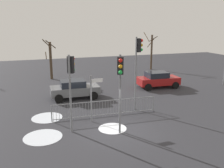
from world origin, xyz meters
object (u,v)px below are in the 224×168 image
Objects in this scene: traffic_light_rear_left at (138,57)px; bare_tree_centre at (151,51)px; traffic_light_foreground_left at (71,76)px; direction_sign_post at (92,96)px; bare_tree_right at (50,59)px; car_grey_far at (74,89)px; traffic_light_mid_right at (120,77)px; car_red_mid at (158,79)px.

bare_tree_centre is (7.95, 13.51, -1.27)m from traffic_light_rear_left.
traffic_light_foreground_left is 1.48× the size of direction_sign_post.
bare_tree_right is at bearing -172.10° from bare_tree_centre.
car_grey_far is at bearing 88.98° from direction_sign_post.
traffic_light_rear_left is at bearing -120.48° from bare_tree_centre.
bare_tree_centre is (11.57, 9.46, 1.61)m from car_grey_far.
traffic_light_mid_right reaches higher than car_red_mid.
traffic_light_foreground_left is 1.10× the size of car_red_mid.
traffic_light_rear_left is 7.20m from car_red_mid.
car_red_mid is 1.01× the size of car_grey_far.
bare_tree_centre is at bearing 40.85° from car_grey_far.
bare_tree_right reaches higher than car_grey_far.
traffic_light_mid_right is at bearing 9.88° from traffic_light_foreground_left.
bare_tree_centre is at bearing 89.33° from traffic_light_foreground_left.
bare_tree_right is at bearing 92.72° from direction_sign_post.
traffic_light_mid_right is at bearing -46.72° from traffic_light_rear_left.
traffic_light_foreground_left reaches higher than car_grey_far.
car_red_mid is 7.99m from car_grey_far.
traffic_light_foreground_left is at bearing -129.24° from bare_tree_centre.
traffic_light_mid_right reaches higher than bare_tree_right.
bare_tree_right is at bearing 146.17° from car_red_mid.
traffic_light_rear_left reaches higher than traffic_light_foreground_left.
traffic_light_foreground_left is 13.94m from bare_tree_right.
car_red_mid is at bearing 8.27° from car_grey_far.
traffic_light_foreground_left is 2.27m from direction_sign_post.
traffic_light_foreground_left is at bearing -147.59° from direction_sign_post.
car_red_mid is at bearing 128.55° from traffic_light_rear_left.
car_red_mid and car_grey_far have the same top height.
car_red_mid is (6.82, 8.40, -2.41)m from traffic_light_mid_right.
traffic_light_rear_left is at bearing 62.49° from traffic_light_foreground_left.
car_red_mid is 9.41m from bare_tree_centre.
bare_tree_centre is at bearing 70.01° from car_red_mid.
traffic_light_mid_right is 1.13× the size of car_grey_far.
traffic_light_mid_right is at bearing -126.01° from car_red_mid.
bare_tree_right is at bearing -168.72° from traffic_light_rear_left.
car_red_mid is 0.92× the size of bare_tree_right.
car_red_mid is at bearing -110.68° from traffic_light_mid_right.
traffic_light_foreground_left is at bearing -139.02° from car_red_mid.
bare_tree_right is (-2.20, 15.18, -1.06)m from traffic_light_mid_right.
traffic_light_mid_right is 1.11× the size of car_red_mid.
car_grey_far is at bearing -81.99° from bare_tree_right.
traffic_light_rear_left is 12.75m from bare_tree_right.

